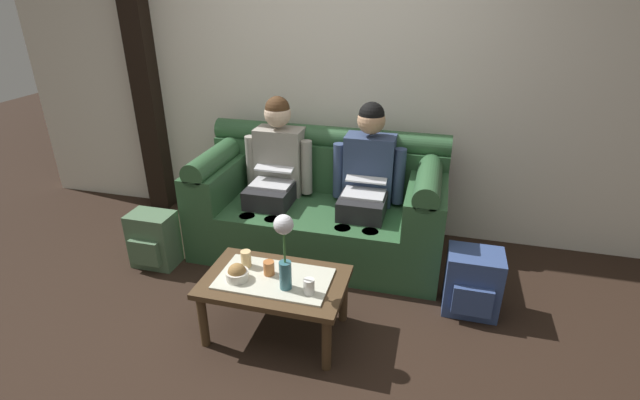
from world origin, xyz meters
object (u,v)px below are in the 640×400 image
at_px(person_right, 367,178).
at_px(cup_near_right, 246,259).
at_px(person_left, 276,169).
at_px(cup_near_left, 309,286).
at_px(coffee_table, 275,286).
at_px(snack_bowl, 237,274).
at_px(backpack_right, 472,283).
at_px(couch, 320,206).
at_px(backpack_left, 153,240).
at_px(cup_far_center, 269,268).
at_px(flower_vase, 284,245).

relative_size(person_right, cup_near_right, 11.59).
height_order(person_left, cup_near_left, person_left).
xyz_separation_m(coffee_table, snack_bowl, (-0.21, -0.07, 0.10)).
relative_size(coffee_table, backpack_right, 1.99).
bearing_deg(couch, snack_bowl, -100.25).
distance_m(coffee_table, backpack_right, 1.30).
bearing_deg(coffee_table, snack_bowl, -161.79).
relative_size(couch, person_right, 1.58).
xyz_separation_m(person_left, backpack_right, (1.55, -0.54, -0.44)).
distance_m(couch, backpack_left, 1.32).
height_order(person_left, backpack_left, person_left).
relative_size(person_left, cup_near_left, 13.33).
relative_size(coffee_table, cup_far_center, 9.77).
bearing_deg(backpack_left, cup_near_left, -22.42).
xyz_separation_m(person_left, snack_bowl, (0.16, -1.14, -0.21)).
bearing_deg(person_right, cup_far_center, -111.38).
bearing_deg(coffee_table, couch, 90.00).
bearing_deg(person_left, flower_vase, -67.94).
distance_m(coffee_table, cup_far_center, 0.12).
xyz_separation_m(snack_bowl, cup_near_right, (-0.00, 0.15, 0.01)).
bearing_deg(backpack_right, backpack_left, -178.91).
bearing_deg(person_right, snack_bowl, -116.67).
bearing_deg(cup_near_right, coffee_table, -20.07).
height_order(person_right, snack_bowl, person_right).
height_order(couch, backpack_left, couch).
bearing_deg(cup_near_left, flower_vase, 174.39).
relative_size(person_right, backpack_left, 2.82).
bearing_deg(flower_vase, cup_far_center, 143.30).
bearing_deg(cup_near_left, backpack_right, 33.82).
height_order(couch, snack_bowl, couch).
relative_size(flower_vase, cup_near_left, 5.14).
xyz_separation_m(coffee_table, flower_vase, (0.10, -0.08, 0.35)).
relative_size(person_left, coffee_table, 1.42).
bearing_deg(snack_bowl, cup_near_left, -2.90).
relative_size(cup_far_center, backpack_left, 0.20).
xyz_separation_m(backpack_right, backpack_left, (-2.35, -0.04, -0.00)).
relative_size(coffee_table, cup_near_right, 8.17).
height_order(person_left, snack_bowl, person_left).
bearing_deg(backpack_right, coffee_table, -155.53).
relative_size(cup_far_center, backpack_right, 0.20).
height_order(coffee_table, cup_near_left, cup_near_left).
height_order(person_right, cup_far_center, person_right).
distance_m(snack_bowl, backpack_right, 1.53).
xyz_separation_m(flower_vase, cup_near_left, (0.14, -0.01, -0.24)).
bearing_deg(cup_near_right, snack_bowl, -88.35).
relative_size(couch, person_left, 1.58).
xyz_separation_m(person_right, coffee_table, (-0.37, -1.07, -0.32)).
bearing_deg(snack_bowl, flower_vase, -1.62).
relative_size(person_right, backpack_right, 2.82).
height_order(cup_near_left, backpack_right, cup_near_left).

